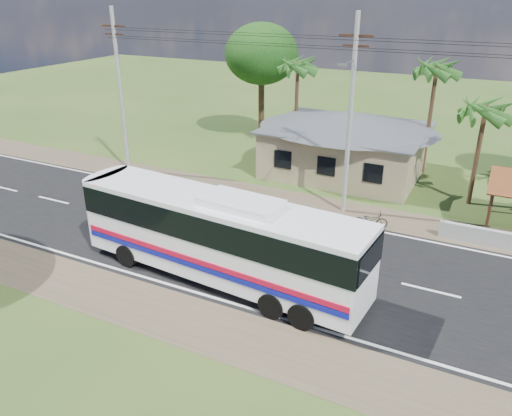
% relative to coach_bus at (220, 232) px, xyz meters
% --- Properties ---
extents(ground, '(120.00, 120.00, 0.00)m').
position_rel_coach_bus_xyz_m(ground, '(-0.41, 3.26, -2.38)').
color(ground, '#29491A').
rests_on(ground, ground).
extents(road, '(120.00, 16.00, 0.03)m').
position_rel_coach_bus_xyz_m(road, '(-0.41, 3.26, -2.37)').
color(road, black).
rests_on(road, ground).
extents(house, '(12.40, 10.00, 5.00)m').
position_rel_coach_bus_xyz_m(house, '(0.59, 16.26, 0.26)').
color(house, tan).
rests_on(house, ground).
extents(utility_poles, '(32.80, 2.22, 11.00)m').
position_rel_coach_bus_xyz_m(utility_poles, '(2.26, 9.75, 3.38)').
color(utility_poles, '#9E9E99').
rests_on(utility_poles, ground).
extents(palm_near, '(2.80, 2.80, 6.70)m').
position_rel_coach_bus_xyz_m(palm_near, '(9.09, 14.26, 3.33)').
color(palm_near, '#47301E').
rests_on(palm_near, ground).
extents(palm_mid, '(2.80, 2.80, 8.20)m').
position_rel_coach_bus_xyz_m(palm_mid, '(5.59, 18.76, 4.77)').
color(palm_mid, '#47301E').
rests_on(palm_mid, ground).
extents(palm_far, '(2.80, 2.80, 7.70)m').
position_rel_coach_bus_xyz_m(palm_far, '(-4.41, 19.26, 4.29)').
color(palm_far, '#47301E').
rests_on(palm_far, ground).
extents(tree_behind_house, '(6.00, 6.00, 9.61)m').
position_rel_coach_bus_xyz_m(tree_behind_house, '(-8.41, 21.26, 4.73)').
color(tree_behind_house, '#47301E').
rests_on(tree_behind_house, ground).
extents(coach_bus, '(13.61, 3.90, 4.17)m').
position_rel_coach_bus_xyz_m(coach_bus, '(0.00, 0.00, 0.00)').
color(coach_bus, white).
rests_on(coach_bus, ground).
extents(motorcycle, '(1.97, 1.23, 0.98)m').
position_rel_coach_bus_xyz_m(motorcycle, '(4.60, 8.18, -1.89)').
color(motorcycle, black).
rests_on(motorcycle, ground).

